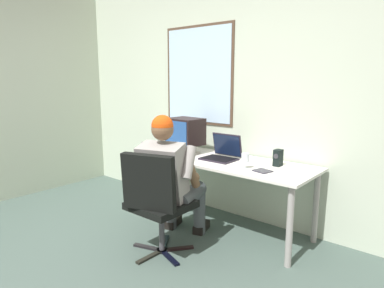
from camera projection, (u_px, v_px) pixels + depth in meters
wall_rear at (227, 87)px, 3.76m from camera, size 4.80×0.08×2.85m
desk at (221, 168)px, 3.46m from camera, size 1.90×0.70×0.72m
office_chair at (155, 198)px, 2.86m from camera, size 0.58×0.56×0.93m
person_seated at (170, 178)px, 3.08m from camera, size 0.65×0.87×1.22m
crt_monitor at (185, 132)px, 3.71m from camera, size 0.38×0.31×0.38m
laptop at (223, 152)px, 3.47m from camera, size 0.34×0.31×0.25m
wine_glass at (245, 158)px, 3.08m from camera, size 0.07×0.07×0.14m
desk_speaker at (278, 158)px, 3.17m from camera, size 0.07×0.09×0.16m
cd_case at (262, 171)px, 3.00m from camera, size 0.17×0.15×0.01m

